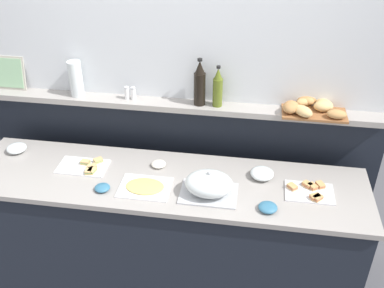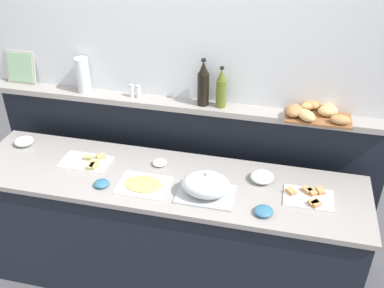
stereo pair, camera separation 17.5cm
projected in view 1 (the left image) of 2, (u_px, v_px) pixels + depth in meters
name	position (u px, v px, depth m)	size (l,w,h in m)	color
ground_plane	(184.00, 223.00, 3.78)	(12.00, 12.00, 0.00)	#4C4C51
buffet_counter	(168.00, 233.00, 3.03)	(2.51, 0.63, 0.91)	black
back_ledge_unit	(180.00, 168.00, 3.33)	(2.77, 0.22, 1.24)	black
sandwich_platter_rear	(86.00, 166.00, 2.89)	(0.32, 0.19, 0.04)	white
sandwich_platter_front	(310.00, 192.00, 2.67)	(0.29, 0.20, 0.04)	silver
cold_cuts_platter	(145.00, 187.00, 2.71)	(0.31, 0.24, 0.02)	white
serving_cloche	(209.00, 185.00, 2.63)	(0.34, 0.24, 0.17)	#B7BABF
glass_bowl_large	(17.00, 148.00, 3.04)	(0.14, 0.14, 0.05)	silver
glass_bowl_medium	(262.00, 174.00, 2.79)	(0.15, 0.15, 0.06)	silver
condiment_bowl_teal	(268.00, 207.00, 2.54)	(0.11, 0.11, 0.04)	teal
condiment_bowl_red	(159.00, 164.00, 2.90)	(0.10, 0.10, 0.03)	silver
condiment_bowl_cream	(102.00, 188.00, 2.69)	(0.09, 0.09, 0.03)	teal
wine_bottle_dark	(200.00, 84.00, 2.86)	(0.08, 0.08, 0.32)	black
olive_oil_bottle	(218.00, 88.00, 2.85)	(0.06, 0.06, 0.28)	#56661E
salt_shaker	(127.00, 93.00, 2.97)	(0.03, 0.03, 0.09)	white
pepper_shaker	(133.00, 93.00, 2.97)	(0.03, 0.03, 0.09)	white
bread_basket	(311.00, 106.00, 2.83)	(0.41, 0.33, 0.08)	brown
framed_picture	(10.00, 73.00, 3.08)	(0.22, 0.05, 0.23)	#B2AD9E
water_carafe	(76.00, 79.00, 2.98)	(0.09, 0.09, 0.24)	silver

